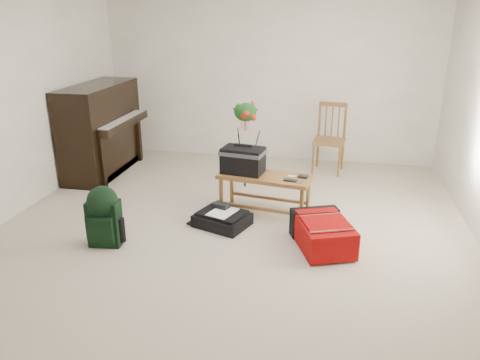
% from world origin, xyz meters
% --- Properties ---
extents(floor, '(5.00, 5.50, 0.01)m').
position_xyz_m(floor, '(0.00, 0.00, 0.00)').
color(floor, '#BEAE99').
rests_on(floor, ground).
extents(wall_back, '(5.00, 0.04, 2.50)m').
position_xyz_m(wall_back, '(0.00, 2.75, 1.25)').
color(wall_back, beige).
rests_on(wall_back, floor).
extents(piano, '(0.71, 1.50, 1.25)m').
position_xyz_m(piano, '(-2.19, 1.60, 0.60)').
color(piano, black).
rests_on(piano, floor).
extents(bench, '(1.09, 0.57, 0.80)m').
position_xyz_m(bench, '(0.10, 0.59, 0.56)').
color(bench, '#905F2F').
rests_on(bench, floor).
extents(dining_chair, '(0.47, 0.47, 0.98)m').
position_xyz_m(dining_chair, '(0.96, 2.26, 0.48)').
color(dining_chair, '#905F2F').
rests_on(dining_chair, floor).
extents(red_suitcase, '(0.68, 0.84, 0.30)m').
position_xyz_m(red_suitcase, '(0.96, -0.06, 0.16)').
color(red_suitcase, '#A60707').
rests_on(red_suitcase, floor).
extents(black_duffel, '(0.65, 0.59, 0.23)m').
position_xyz_m(black_duffel, '(-0.12, 0.19, 0.08)').
color(black_duffel, black).
rests_on(black_duffel, floor).
extents(green_backpack, '(0.33, 0.30, 0.62)m').
position_xyz_m(green_backpack, '(-1.16, -0.47, 0.34)').
color(green_backpack, black).
rests_on(green_backpack, floor).
extents(flower_stand, '(0.44, 0.44, 1.17)m').
position_xyz_m(flower_stand, '(-0.10, 1.38, 0.57)').
color(flower_stand, black).
rests_on(flower_stand, floor).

